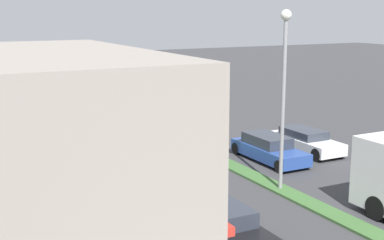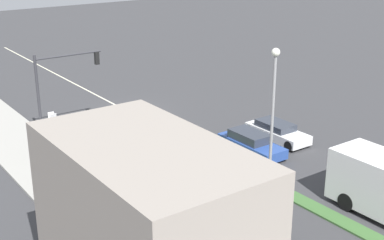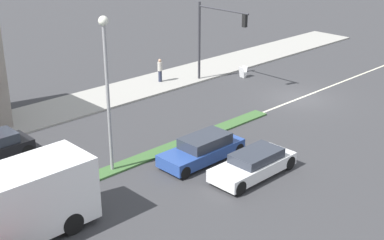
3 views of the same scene
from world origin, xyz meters
name	(u,v)px [view 3 (image 3 of 3)]	position (x,y,z in m)	size (l,w,h in m)	color
ground_plane	(62,191)	(0.00, 18.00, 0.00)	(160.00, 160.00, 0.00)	#38383A
lane_marking_center	(299,98)	(0.00, 0.00, 0.00)	(0.16, 60.00, 0.01)	beige
traffic_signal_main	(214,30)	(6.12, 1.93, 3.90)	(4.59, 0.34, 5.60)	#333338
street_lamp	(107,76)	(0.00, 15.21, 4.78)	(0.44, 0.44, 7.37)	gray
pedestrian	(160,70)	(8.95, 4.48, 1.00)	(0.34, 0.34, 1.67)	#282D42
warning_aframe_sign	(243,72)	(5.73, -0.85, 0.43)	(0.45, 0.53, 0.84)	silver
delivery_truck	(3,210)	(-2.20, 21.61, 1.47)	(2.44, 7.50, 2.87)	silver
van_white	(254,164)	(-5.00, 10.67, 0.59)	(1.75, 4.50, 1.20)	silver
coupe_blue	(203,149)	(-2.20, 11.27, 0.62)	(1.74, 4.58, 1.30)	#284793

